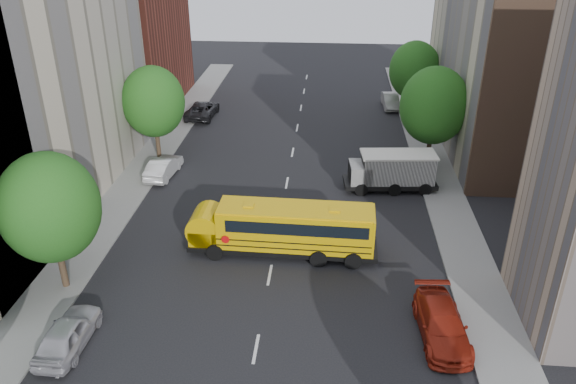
# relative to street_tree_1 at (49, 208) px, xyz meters

# --- Properties ---
(ground) EXTENTS (120.00, 120.00, 0.00)m
(ground) POSITION_rel_street_tree_1_xyz_m (11.00, 4.00, -4.95)
(ground) COLOR black
(ground) RESTS_ON ground
(sidewalk_left) EXTENTS (3.00, 80.00, 0.12)m
(sidewalk_left) POSITION_rel_street_tree_1_xyz_m (-0.50, 9.00, -4.89)
(sidewalk_left) COLOR slate
(sidewalk_left) RESTS_ON ground
(sidewalk_right) EXTENTS (3.00, 80.00, 0.12)m
(sidewalk_right) POSITION_rel_street_tree_1_xyz_m (22.50, 9.00, -4.89)
(sidewalk_right) COLOR slate
(sidewalk_right) RESTS_ON ground
(lane_markings) EXTENTS (0.15, 64.00, 0.01)m
(lane_markings) POSITION_rel_street_tree_1_xyz_m (11.00, 14.00, -4.95)
(lane_markings) COLOR silver
(lane_markings) RESTS_ON ground
(building_left_cream) EXTENTS (10.00, 26.00, 20.00)m
(building_left_cream) POSITION_rel_street_tree_1_xyz_m (-7.00, 10.00, 5.05)
(building_left_cream) COLOR beige
(building_left_cream) RESTS_ON ground
(building_left_redbrick) EXTENTS (10.00, 15.00, 13.00)m
(building_left_redbrick) POSITION_rel_street_tree_1_xyz_m (-7.00, 32.00, 1.55)
(building_left_redbrick) COLOR maroon
(building_left_redbrick) RESTS_ON ground
(building_right_far) EXTENTS (10.00, 22.00, 18.00)m
(building_right_far) POSITION_rel_street_tree_1_xyz_m (29.00, 24.00, 4.05)
(building_right_far) COLOR beige
(building_right_far) RESTS_ON ground
(building_right_sidewall) EXTENTS (10.10, 0.30, 18.00)m
(building_right_sidewall) POSITION_rel_street_tree_1_xyz_m (29.00, 13.00, 4.05)
(building_right_sidewall) COLOR brown
(building_right_sidewall) RESTS_ON ground
(street_tree_1) EXTENTS (5.12, 5.12, 7.90)m
(street_tree_1) POSITION_rel_street_tree_1_xyz_m (0.00, 0.00, 0.00)
(street_tree_1) COLOR #38281C
(street_tree_1) RESTS_ON ground
(street_tree_2) EXTENTS (4.99, 4.99, 7.71)m
(street_tree_2) POSITION_rel_street_tree_1_xyz_m (0.00, 18.00, -0.12)
(street_tree_2) COLOR #38281C
(street_tree_2) RESTS_ON ground
(street_tree_4) EXTENTS (5.25, 5.25, 8.10)m
(street_tree_4) POSITION_rel_street_tree_1_xyz_m (22.00, 18.00, 0.12)
(street_tree_4) COLOR #38281C
(street_tree_4) RESTS_ON ground
(street_tree_5) EXTENTS (4.86, 4.86, 7.51)m
(street_tree_5) POSITION_rel_street_tree_1_xyz_m (22.00, 30.00, -0.25)
(street_tree_5) COLOR #38281C
(street_tree_5) RESTS_ON ground
(school_bus) EXTENTS (11.30, 3.06, 3.16)m
(school_bus) POSITION_rel_street_tree_1_xyz_m (11.45, 4.43, -3.19)
(school_bus) COLOR black
(school_bus) RESTS_ON ground
(safari_truck) EXTENTS (6.88, 3.05, 2.86)m
(safari_truck) POSITION_rel_street_tree_1_xyz_m (18.68, 13.55, -3.44)
(safari_truck) COLOR black
(safari_truck) RESTS_ON ground
(parked_car_0) EXTENTS (1.92, 4.55, 1.54)m
(parked_car_0) POSITION_rel_street_tree_1_xyz_m (2.20, -4.51, -4.18)
(parked_car_0) COLOR #AEACB3
(parked_car_0) RESTS_ON ground
(parked_car_1) EXTENTS (2.03, 4.70, 1.51)m
(parked_car_1) POSITION_rel_street_tree_1_xyz_m (1.40, 14.52, -4.20)
(parked_car_1) COLOR silver
(parked_car_1) RESTS_ON ground
(parked_car_2) EXTENTS (2.79, 5.60, 1.53)m
(parked_car_2) POSITION_rel_street_tree_1_xyz_m (1.40, 28.38, -4.19)
(parked_car_2) COLOR black
(parked_car_2) RESTS_ON ground
(parked_car_3) EXTENTS (2.47, 5.39, 1.53)m
(parked_car_3) POSITION_rel_street_tree_1_xyz_m (19.80, -2.41, -4.19)
(parked_car_3) COLOR maroon
(parked_car_3) RESTS_ON ground
(parked_car_4) EXTENTS (2.14, 4.81, 1.61)m
(parked_car_4) POSITION_rel_street_tree_1_xyz_m (20.60, 16.66, -4.15)
(parked_car_4) COLOR #333359
(parked_car_4) RESTS_ON ground
(parked_car_5) EXTENTS (1.76, 4.46, 1.45)m
(parked_car_5) POSITION_rel_street_tree_1_xyz_m (20.27, 32.88, -4.23)
(parked_car_5) COLOR gray
(parked_car_5) RESTS_ON ground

